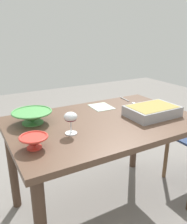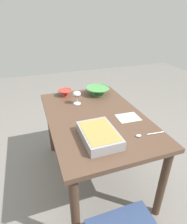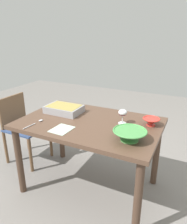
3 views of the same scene
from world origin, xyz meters
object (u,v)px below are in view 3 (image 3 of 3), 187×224
Objects in this scene: dining_table at (90,131)px; mixing_bowl at (130,134)px; wine_glass at (123,114)px; serving_spoon at (37,122)px; chair at (22,125)px; small_bowl at (151,121)px; casserole_dish at (64,109)px; napkin at (62,129)px.

mixing_bowl reaches higher than dining_table.
wine_glass is (0.29, 0.09, 0.20)m from dining_table.
dining_table is at bearing 30.09° from serving_spoon.
wine_glass is at bearing -1.57° from chair.
small_bowl is at bearing 17.18° from dining_table.
serving_spoon is at bearing -154.74° from wine_glass.
casserole_dish is (-0.64, 0.01, -0.06)m from wine_glass.
chair reaches higher than napkin.
wine_glass is 0.79m from serving_spoon.
dining_table is at bearing -162.82° from small_bowl.
casserole_dish reaches higher than serving_spoon.
small_bowl is at bearing 23.17° from serving_spoon.
casserole_dish is 1.37× the size of mixing_bowl.
casserole_dish is 2.38× the size of small_bowl.
small_bowl is (0.54, 0.17, 0.14)m from dining_table.
mixing_bowl is at bearing 3.57° from serving_spoon.
dining_table is 8.49× the size of small_bowl.
chair is at bearing 178.43° from wine_glass.
casserole_dish reaches higher than dining_table.
wine_glass reaches higher than small_bowl.
chair is at bearing 147.63° from serving_spoon.
mixing_bowl is (0.45, -0.19, 0.15)m from dining_table.
serving_spoon is at bearing -176.43° from mixing_bowl.
small_bowl is at bearing 4.34° from casserole_dish.
small_bowl is (0.25, 0.07, -0.06)m from wine_glass.
small_bowl is 0.78× the size of napkin.
mixing_bowl is at bearing -104.17° from small_bowl.
wine_glass is (1.30, -0.04, 0.39)m from chair.
serving_spoon is at bearing -149.91° from dining_table.
wine_glass is at bearing -163.29° from small_bowl.
napkin is (0.21, -0.36, -0.04)m from casserole_dish.
napkin is at bearing -117.55° from dining_table.
mixing_bowl is at bearing -22.99° from dining_table.
small_bowl is at bearing 16.71° from wine_glass.
serving_spoon is (0.59, -0.37, 0.30)m from chair.
small_bowl reaches higher than dining_table.
chair is at bearing 155.93° from napkin.
casserole_dish is 1.87× the size of napkin.
chair is 5.35× the size of small_bowl.
casserole_dish is 0.42m from napkin.
wine_glass is at bearing -0.58° from casserole_dish.
casserole_dish is at bearing 160.06° from mixing_bowl.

